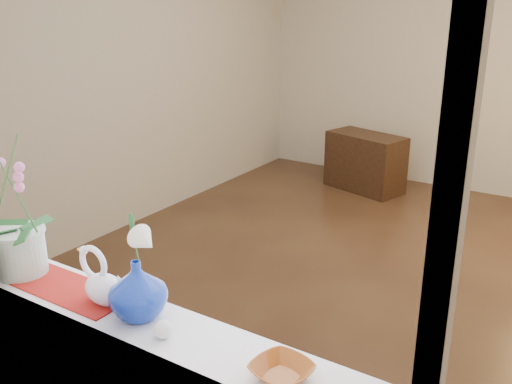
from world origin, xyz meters
TOP-DOWN VIEW (x-y plane):
  - ground at (0.00, 0.00)m, footprint 5.00×5.00m
  - wall_back at (0.00, 2.50)m, footprint 4.50×0.10m
  - wall_front at (0.00, -2.50)m, footprint 4.50×0.10m
  - wall_left at (-2.25, 0.00)m, footprint 0.10×5.00m
  - windowsill at (0.00, -2.37)m, footprint 2.20×0.26m
  - window_frame at (0.00, -2.47)m, footprint 2.22×0.06m
  - runner at (-0.38, -2.37)m, footprint 0.70×0.20m
  - orchid_pot at (-0.54, -2.38)m, footprint 0.27×0.27m
  - swan at (-0.09, -2.36)m, footprint 0.26×0.16m
  - blue_vase at (0.07, -2.37)m, footprint 0.29×0.29m
  - lily at (0.07, -2.37)m, footprint 0.13×0.08m
  - paperweight at (0.23, -2.42)m, footprint 0.07×0.07m
  - amber_dish at (0.65, -2.39)m, footprint 0.17×0.17m
  - side_table at (-0.85, 1.92)m, footprint 0.88×0.61m

SIDE VIEW (x-z plane):
  - ground at x=0.00m, z-range 0.00..0.00m
  - side_table at x=-0.85m, z-range 0.00..0.60m
  - windowsill at x=0.00m, z-range 0.88..0.92m
  - runner at x=-0.38m, z-range 0.92..0.93m
  - amber_dish at x=0.65m, z-range 0.92..0.96m
  - paperweight at x=0.23m, z-range 0.92..0.98m
  - swan at x=-0.09m, z-range 0.92..1.12m
  - blue_vase at x=0.07m, z-range 0.92..1.16m
  - orchid_pot at x=-0.54m, z-range 0.92..1.54m
  - lily at x=0.07m, z-range 1.16..1.34m
  - wall_back at x=0.00m, z-range 0.00..2.70m
  - wall_front at x=0.00m, z-range 0.00..2.70m
  - wall_left at x=-2.25m, z-range 0.00..2.70m
  - window_frame at x=0.00m, z-range 0.90..2.50m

